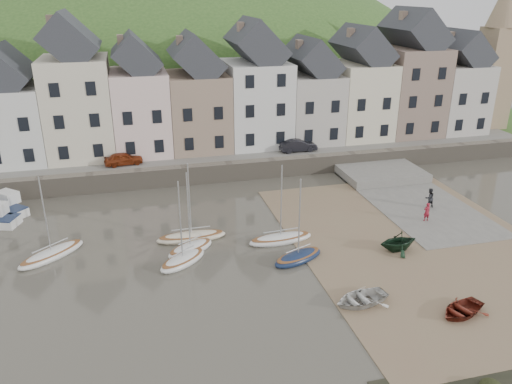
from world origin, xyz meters
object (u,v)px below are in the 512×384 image
object	(u,v)px
rowboat_green	(398,241)
car_left	(123,159)
rowboat_white	(361,298)
person_dark	(429,198)
rowboat_red	(462,309)
person_red	(427,212)
car_right	(298,145)
sailboat_0	(52,254)

from	to	relation	value
rowboat_green	car_left	distance (m)	27.56
rowboat_white	person_dark	xyz separation A→B (m)	(11.86, 11.73, 0.58)
rowboat_green	rowboat_red	size ratio (longest dim) A/B	0.92
rowboat_green	person_red	xyz separation A→B (m)	(4.71, 3.91, 0.09)
person_red	car_right	size ratio (longest dim) A/B	0.39
rowboat_green	car_left	bearing A→B (deg)	-140.21
rowboat_white	rowboat_green	distance (m)	7.74
rowboat_red	car_left	world-z (taller)	car_left
sailboat_0	rowboat_white	world-z (taller)	sailboat_0
car_left	car_right	size ratio (longest dim) A/B	0.92
person_red	car_left	world-z (taller)	car_left
rowboat_red	person_dark	size ratio (longest dim) A/B	1.79
rowboat_green	rowboat_red	xyz separation A→B (m)	(-0.23, -7.91, -0.43)
rowboat_green	rowboat_red	world-z (taller)	rowboat_green
sailboat_0	car_right	bearing A→B (deg)	32.33
rowboat_green	person_dark	bearing A→B (deg)	130.57
rowboat_white	car_right	xyz separation A→B (m)	(4.53, 25.40, 1.84)
rowboat_green	car_right	distance (m)	20.01
person_red	sailboat_0	bearing A→B (deg)	-5.76
sailboat_0	person_dark	xyz separation A→B (m)	(30.63, 1.07, 0.74)
person_red	person_dark	distance (m)	2.90
sailboat_0	car_right	size ratio (longest dim) A/B	1.58
sailboat_0	car_left	size ratio (longest dim) A/B	1.71
rowboat_red	car_right	distance (m)	27.92
rowboat_green	car_right	bearing A→B (deg)	178.87
person_dark	person_red	bearing A→B (deg)	48.83
person_dark	rowboat_white	bearing A→B (deg)	39.16
rowboat_white	person_red	world-z (taller)	person_red
car_left	car_right	world-z (taller)	car_right
rowboat_white	rowboat_red	bearing A→B (deg)	54.51
sailboat_0	rowboat_red	distance (m)	27.34
person_dark	sailboat_0	bearing A→B (deg)	-3.51
car_right	sailboat_0	bearing A→B (deg)	121.96
rowboat_red	car_right	size ratio (longest dim) A/B	0.78
sailboat_0	rowboat_green	xyz separation A→B (m)	(24.22, -5.19, 0.56)
sailboat_0	rowboat_white	xyz separation A→B (m)	(18.76, -10.66, 0.16)
rowboat_green	person_dark	world-z (taller)	person_dark
sailboat_0	rowboat_green	bearing A→B (deg)	-12.10
sailboat_0	car_left	xyz separation A→B (m)	(5.25, 14.74, 1.97)
sailboat_0	rowboat_white	bearing A→B (deg)	-29.59
sailboat_0	rowboat_green	size ratio (longest dim) A/B	2.19
rowboat_red	car_left	distance (m)	33.62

